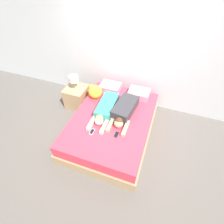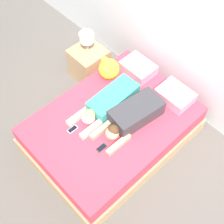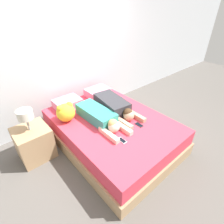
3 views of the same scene
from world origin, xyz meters
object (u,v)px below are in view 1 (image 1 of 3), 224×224
object	(u,v)px
person_right	(124,111)
cell_phone_left	(92,132)
bed	(112,125)
cell_phone_right	(116,135)
nightstand	(77,96)
plush_toy	(95,92)
pillow_head_right	(139,93)
pillow_head_left	(110,87)
person_left	(105,109)

from	to	relation	value
person_right	cell_phone_left	bearing A→B (deg)	-123.73
bed	cell_phone_right	size ratio (longest dim) A/B	15.77
cell_phone_left	nightstand	size ratio (longest dim) A/B	0.16
plush_toy	cell_phone_right	bearing A→B (deg)	-47.51
bed	cell_phone_right	bearing A→B (deg)	-59.80
cell_phone_left	plush_toy	distance (m)	1.02
person_right	plush_toy	bearing A→B (deg)	157.24
person_right	pillow_head_right	bearing A→B (deg)	77.91
pillow_head_left	plush_toy	world-z (taller)	plush_toy
person_left	person_right	size ratio (longest dim) A/B	1.04
pillow_head_left	plush_toy	distance (m)	0.43
pillow_head_right	plush_toy	size ratio (longest dim) A/B	1.48
person_left	cell_phone_right	bearing A→B (deg)	-49.81
pillow_head_right	person_left	xyz separation A→B (m)	(-0.52, -0.75, 0.02)
plush_toy	nightstand	xyz separation A→B (m)	(-0.56, 0.08, -0.35)
bed	plush_toy	bearing A→B (deg)	139.94
pillow_head_right	cell_phone_left	distance (m)	1.43
bed	pillow_head_right	size ratio (longest dim) A/B	4.66
pillow_head_left	nightstand	world-z (taller)	nightstand
pillow_head_left	cell_phone_left	world-z (taller)	pillow_head_left
pillow_head_left	nightstand	size ratio (longest dim) A/B	0.53
cell_phone_left	plush_toy	xyz separation A→B (m)	(-0.34, 0.95, 0.15)
person_left	cell_phone_right	distance (m)	0.63
person_right	plush_toy	size ratio (longest dim) A/B	3.22
cell_phone_right	plush_toy	bearing A→B (deg)	132.49
pillow_head_left	nightstand	xyz separation A→B (m)	(-0.78, -0.28, -0.27)
cell_phone_right	plush_toy	size ratio (longest dim) A/B	0.44
bed	person_left	size ratio (longest dim) A/B	2.06
cell_phone_left	pillow_head_left	bearing A→B (deg)	95.15
pillow_head_right	plush_toy	distance (m)	0.98
cell_phone_right	plush_toy	xyz separation A→B (m)	(-0.79, 0.86, 0.15)
person_left	plush_toy	bearing A→B (deg)	135.13
pillow_head_right	cell_phone_left	xyz separation A→B (m)	(-0.57, -1.31, -0.07)
pillow_head_left	person_right	xyz separation A→B (m)	(0.54, -0.68, 0.03)
bed	person_right	distance (m)	0.43
pillow_head_right	nightstand	size ratio (longest dim) A/B	0.53
bed	cell_phone_right	world-z (taller)	cell_phone_right
pillow_head_right	person_right	bearing A→B (deg)	-102.09
person_right	nightstand	size ratio (longest dim) A/B	1.16
nightstand	bed	bearing A→B (deg)	-26.45
pillow_head_left	cell_phone_left	xyz separation A→B (m)	(0.12, -1.31, -0.07)
cell_phone_left	nightstand	distance (m)	1.38
person_right	cell_phone_right	distance (m)	0.55
bed	cell_phone_left	world-z (taller)	cell_phone_left
pillow_head_left	pillow_head_right	size ratio (longest dim) A/B	1.00
bed	person_left	world-z (taller)	person_left
pillow_head_left	plush_toy	bearing A→B (deg)	-121.32
bed	pillow_head_left	size ratio (longest dim) A/B	4.66
pillow_head_left	plush_toy	xyz separation A→B (m)	(-0.22, -0.36, 0.08)
person_left	nightstand	bearing A→B (deg)	153.59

